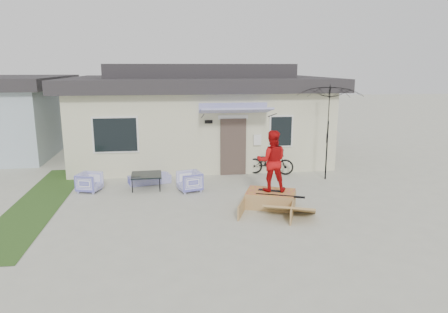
{
  "coord_description": "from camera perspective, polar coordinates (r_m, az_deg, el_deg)",
  "views": [
    {
      "loc": [
        -1.3,
        -10.07,
        3.97
      ],
      "look_at": [
        0.3,
        1.8,
        1.3
      ],
      "focal_mm": 32.64,
      "sensor_mm": 36.0,
      "label": 1
    }
  ],
  "objects": [
    {
      "name": "skateboard",
      "position": [
        11.82,
        6.59,
        -4.72
      ],
      "size": [
        0.74,
        0.47,
        0.05
      ],
      "primitive_type": "cube",
      "rotation": [
        0.0,
        0.0,
        -0.44
      ],
      "color": "black",
      "rests_on": "skate_ramp"
    },
    {
      "name": "skater",
      "position": [
        11.59,
        6.7,
        -0.48
      ],
      "size": [
        0.95,
        0.79,
        1.75
      ],
      "primitive_type": "imported",
      "rotation": [
        0.0,
        0.0,
        2.98
      ],
      "color": "#B30D0E",
      "rests_on": "skateboard"
    },
    {
      "name": "skate_ramp",
      "position": [
        11.86,
        6.53,
        -5.93
      ],
      "size": [
        1.92,
        2.18,
        0.45
      ],
      "primitive_type": null,
      "rotation": [
        0.0,
        0.0,
        -0.37
      ],
      "color": "#A27C49",
      "rests_on": "ground"
    },
    {
      "name": "grass_strip",
      "position": [
        13.29,
        -24.48,
        -5.97
      ],
      "size": [
        1.4,
        8.0,
        0.01
      ],
      "primitive_type": "cube",
      "color": "#28481B",
      "rests_on": "ground"
    },
    {
      "name": "patio_umbrella",
      "position": [
        14.71,
        14.33,
        3.49
      ],
      "size": [
        2.82,
        2.71,
        2.2
      ],
      "color": "black",
      "rests_on": "ground"
    },
    {
      "name": "armchair_right",
      "position": [
        13.21,
        -4.86,
        -3.35
      ],
      "size": [
        0.82,
        0.85,
        0.72
      ],
      "primitive_type": "imported",
      "rotation": [
        0.0,
        0.0,
        -1.28
      ],
      "color": "#4F4EBF",
      "rests_on": "ground"
    },
    {
      "name": "coffee_table",
      "position": [
        13.72,
        -10.77,
        -3.43
      ],
      "size": [
        1.01,
        1.01,
        0.48
      ],
      "primitive_type": "cube",
      "rotation": [
        0.0,
        0.0,
        0.04
      ],
      "color": "black",
      "rests_on": "ground"
    },
    {
      "name": "bicycle",
      "position": [
        15.26,
        6.48,
        -0.43
      ],
      "size": [
        1.85,
        1.1,
        1.12
      ],
      "primitive_type": "imported",
      "rotation": [
        0.0,
        0.0,
        1.27
      ],
      "color": "black",
      "rests_on": "ground"
    },
    {
      "name": "ground",
      "position": [
        10.9,
        -0.3,
        -8.79
      ],
      "size": [
        90.0,
        90.0,
        0.0
      ],
      "primitive_type": "plane",
      "color": "#AEAE9B",
      "rests_on": "ground"
    },
    {
      "name": "armchair_left",
      "position": [
        13.82,
        -18.32,
        -3.31
      ],
      "size": [
        0.8,
        0.82,
        0.68
      ],
      "primitive_type": "imported",
      "rotation": [
        0.0,
        0.0,
        1.26
      ],
      "color": "#4F4EBF",
      "rests_on": "ground"
    },
    {
      "name": "loveseat",
      "position": [
        14.28,
        -10.39,
        -2.64
      ],
      "size": [
        1.48,
        0.79,
        0.55
      ],
      "primitive_type": "imported",
      "rotation": [
        0.0,
        0.0,
        3.42
      ],
      "color": "#4F4EBF",
      "rests_on": "ground"
    },
    {
      "name": "house",
      "position": [
        18.22,
        -3.56,
        6.16
      ],
      "size": [
        10.8,
        8.49,
        4.1
      ],
      "color": "beige",
      "rests_on": "ground"
    }
  ]
}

